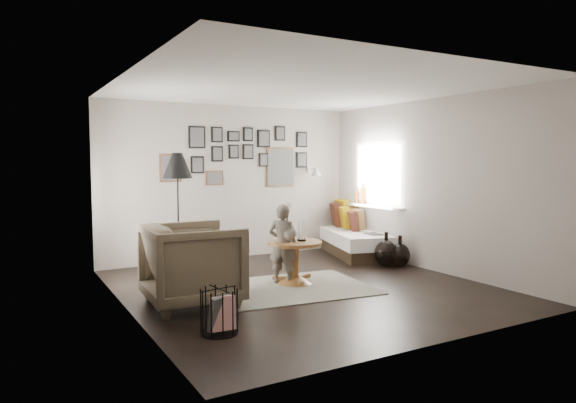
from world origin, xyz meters
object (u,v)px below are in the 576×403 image
floor_lamp (177,170)px  demijohn_small (400,255)px  pedestal_table (295,264)px  vase (289,230)px  demijohn_large (386,253)px  armchair (193,264)px  magazine_basket (219,311)px  daybed (351,237)px  child (283,244)px

floor_lamp → demijohn_small: (3.27, -0.93, -1.34)m
pedestal_table → vase: (-0.08, 0.02, 0.47)m
demijohn_large → armchair: bearing=-170.4°
magazine_basket → demijohn_large: bearing=25.4°
armchair → demijohn_large: (3.36, 0.57, -0.26)m
demijohn_large → floor_lamp: bearing=165.3°
magazine_basket → demijohn_small: demijohn_small is taller
daybed → child: bearing=-131.0°
daybed → demijohn_small: 1.29m
vase → magazine_basket: (-1.57, -1.40, -0.53)m
vase → demijohn_small: (2.08, 0.12, -0.55)m
daybed → demijohn_small: daybed is taller
pedestal_table → magazine_basket: size_ratio=1.68×
magazine_basket → demijohn_large: demijohn_large is taller
pedestal_table → daybed: size_ratio=0.36×
vase → demijohn_small: 2.15m
pedestal_table → armchair: 1.59m
armchair → pedestal_table: bearing=-76.7°
daybed → floor_lamp: (-3.27, -0.35, 1.23)m
armchair → floor_lamp: (0.27, 1.38, 1.06)m
demijohn_small → child: bearing=-177.5°
demijohn_large → child: 2.02m
vase → magazine_basket: bearing=-138.1°
demijohn_small → child: (-2.16, -0.10, 0.36)m
vase → demijohn_small: bearing=3.3°
vase → armchair: vase is taller
vase → armchair: (-1.46, -0.33, -0.27)m
armchair → demijohn_large: bearing=-78.4°
vase → floor_lamp: 1.78m
armchair → magazine_basket: bearing=176.6°
demijohn_small → demijohn_large: bearing=146.2°
armchair → child: child is taller
pedestal_table → demijohn_small: bearing=4.0°
vase → daybed: vase is taller
demijohn_large → child: size_ratio=0.50×
floor_lamp → demijohn_small: size_ratio=3.55×
magazine_basket → child: child is taller
child → pedestal_table: bearing=-148.1°
floor_lamp → magazine_basket: bearing=-98.6°
armchair → child: size_ratio=0.96×
pedestal_table → magazine_basket: bearing=-140.0°
floor_lamp → demijohn_large: (3.09, -0.81, -1.32)m
demijohn_large → magazine_basket: bearing=-154.6°
armchair → demijohn_large: 3.42m
vase → floor_lamp: bearing=138.7°
armchair → demijohn_large: armchair is taller
daybed → armchair: (-3.54, -1.73, 0.18)m
vase → demijohn_large: (1.90, 0.24, -0.53)m
pedestal_table → child: size_ratio=0.68×
floor_lamp → pedestal_table: bearing=-40.0°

